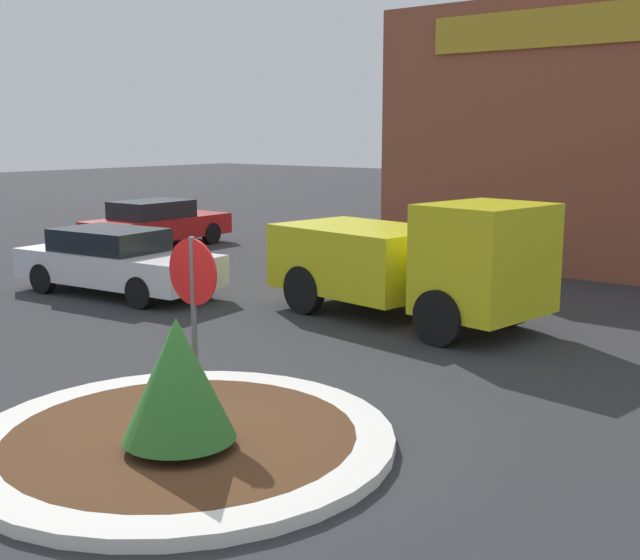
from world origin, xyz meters
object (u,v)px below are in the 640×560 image
object	(u,v)px
parked_sedan_white	(116,261)
parked_sedan_red	(157,223)
stop_sign	(193,291)
utility_truck	(410,260)

from	to	relation	value
parked_sedan_white	parked_sedan_red	bearing A→B (deg)	126.77
stop_sign	parked_sedan_white	xyz separation A→B (m)	(-6.97, 4.11, -0.83)
utility_truck	parked_sedan_red	world-z (taller)	utility_truck
stop_sign	utility_truck	distance (m)	5.96
parked_sedan_red	parked_sedan_white	bearing A→B (deg)	-139.38
parked_sedan_white	parked_sedan_red	size ratio (longest dim) A/B	1.03
utility_truck	parked_sedan_white	xyz separation A→B (m)	(-6.38, -1.80, -0.42)
stop_sign	parked_sedan_white	distance (m)	8.13
stop_sign	parked_sedan_red	bearing A→B (deg)	141.68
utility_truck	parked_sedan_white	distance (m)	6.64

